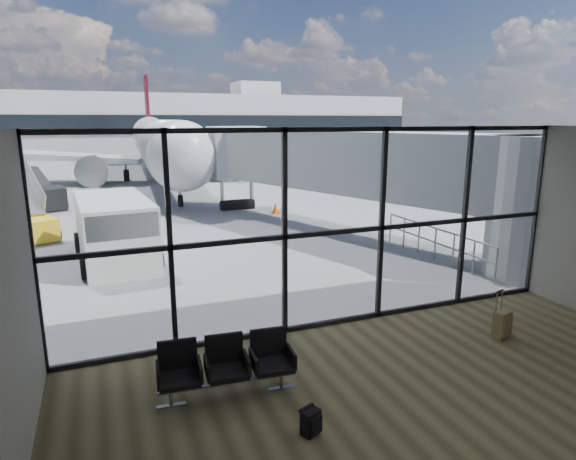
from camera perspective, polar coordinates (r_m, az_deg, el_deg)
ground at (r=49.75m, az=-16.01°, el=7.13°), size 220.00×220.00×0.00m
lounge_shell at (r=6.86m, az=24.18°, el=-5.12°), size 12.02×8.01×4.51m
glass_curtain_wall at (r=10.73m, az=5.57°, el=-0.01°), size 12.10×0.12×4.50m
jet_bridge at (r=19.12m, az=9.13°, el=7.15°), size 8.00×16.50×4.33m
apron_railing at (r=16.94m, az=17.06°, el=-1.01°), size 0.06×5.46×1.11m
far_terminal at (r=71.40m, az=-18.54°, el=11.98°), size 80.00×12.20×11.00m
tree_5 at (r=81.95m, az=-29.38°, el=12.22°), size 6.27×6.27×9.03m
seating_row at (r=8.62m, az=-7.37°, el=-15.35°), size 2.33×0.83×1.03m
backpack at (r=7.79m, az=2.75°, el=-21.78°), size 0.34×0.34×0.43m
suitcase at (r=11.56m, az=24.04°, el=-10.18°), size 0.44×0.37×1.06m
airliner at (r=40.18m, az=-15.00°, el=9.91°), size 30.77×35.65×9.18m
service_van at (r=16.88m, az=-19.84°, el=0.04°), size 2.71×5.05×2.13m
belt_loader at (r=28.98m, az=-27.23°, el=3.67°), size 2.93×4.63×2.03m
mobile_stairs at (r=21.76m, az=-28.86°, el=0.64°), size 2.85×3.91×2.50m
traffic_cone_a at (r=20.25m, az=-18.29°, el=-0.16°), size 0.40×0.40×0.58m
traffic_cone_c at (r=24.27m, az=-1.48°, el=2.58°), size 0.39×0.39×0.56m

